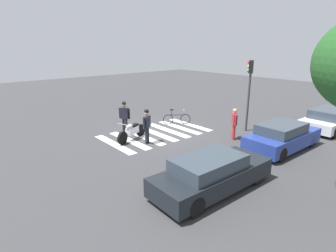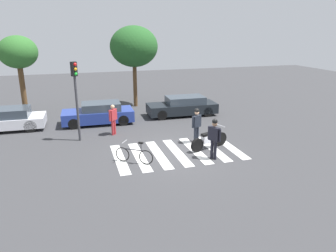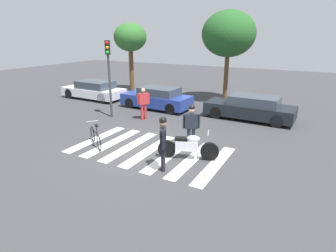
# 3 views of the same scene
# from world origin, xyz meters

# --- Properties ---
(ground_plane) EXTENTS (60.00, 60.00, 0.00)m
(ground_plane) POSITION_xyz_m (0.00, 0.00, 0.00)
(ground_plane) COLOR #38383A
(police_motorcycle) EXTENTS (2.14, 0.96, 1.05)m
(police_motorcycle) POSITION_xyz_m (1.64, 0.03, 0.47)
(police_motorcycle) COLOR black
(police_motorcycle) RESTS_ON ground_plane
(leaning_bicycle) EXTENTS (1.45, 1.02, 0.98)m
(leaning_bicycle) POSITION_xyz_m (-2.15, -0.62, 0.36)
(leaning_bicycle) COLOR black
(leaning_bicycle) RESTS_ON ground_plane
(officer_on_foot) EXTENTS (0.61, 0.41, 1.80)m
(officer_on_foot) POSITION_xyz_m (1.34, 0.96, 1.04)
(officer_on_foot) COLOR #1E232D
(officer_on_foot) RESTS_ON ground_plane
(officer_by_motorcycle) EXTENTS (0.41, 0.62, 1.85)m
(officer_by_motorcycle) POSITION_xyz_m (1.30, -1.19, 1.08)
(officer_by_motorcycle) COLOR black
(officer_by_motorcycle) RESTS_ON ground_plane
(pedestrian_bystander) EXTENTS (0.48, 0.52, 1.68)m
(pedestrian_bystander) POSITION_xyz_m (-2.50, 3.45, 0.96)
(pedestrian_bystander) COLOR #B22D33
(pedestrian_bystander) RESTS_ON ground_plane
(crosswalk_stripes) EXTENTS (5.85, 3.48, 0.01)m
(crosswalk_stripes) POSITION_xyz_m (-0.00, 0.00, 0.00)
(crosswalk_stripes) COLOR silver
(crosswalk_stripes) RESTS_ON ground_plane
(car_white_van) EXTENTS (4.54, 1.98, 1.25)m
(car_white_van) POSITION_xyz_m (-8.34, 6.08, 0.61)
(car_white_van) COLOR black
(car_white_van) RESTS_ON ground_plane
(car_blue_hatchback) EXTENTS (4.25, 1.87, 1.30)m
(car_blue_hatchback) POSITION_xyz_m (-3.08, 5.82, 0.63)
(car_blue_hatchback) COLOR black
(car_blue_hatchback) RESTS_ON ground_plane
(car_black_suv) EXTENTS (4.61, 1.84, 1.28)m
(car_black_suv) POSITION_xyz_m (2.43, 6.16, 0.62)
(car_black_suv) COLOR black
(car_black_suv) RESTS_ON ground_plane
(traffic_light_pole) EXTENTS (0.33, 0.36, 4.03)m
(traffic_light_pole) POSITION_xyz_m (-4.30, 3.01, 2.72)
(traffic_light_pole) COLOR #38383D
(traffic_light_pole) RESTS_ON ground_plane
(street_tree_near) EXTENTS (2.47, 2.47, 5.16)m
(street_tree_near) POSITION_xyz_m (-7.67, 9.67, 4.04)
(street_tree_near) COLOR brown
(street_tree_near) RESTS_ON ground_plane
(street_tree_mid) EXTENTS (3.39, 3.39, 5.79)m
(street_tree_mid) POSITION_xyz_m (-0.06, 9.67, 4.33)
(street_tree_mid) COLOR brown
(street_tree_mid) RESTS_ON ground_plane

